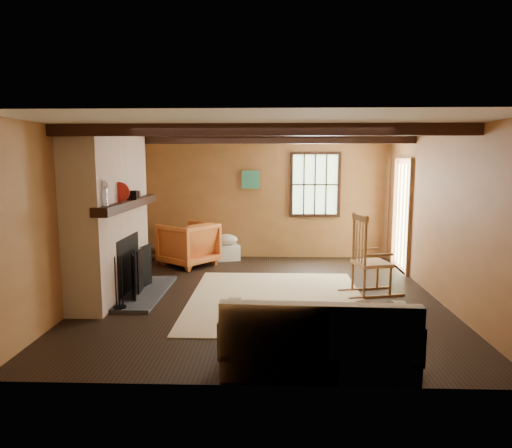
{
  "coord_description": "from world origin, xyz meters",
  "views": [
    {
      "loc": [
        0.11,
        -6.55,
        1.97
      ],
      "look_at": [
        -0.12,
        0.4,
        1.01
      ],
      "focal_mm": 32.0,
      "sensor_mm": 36.0,
      "label": 1
    }
  ],
  "objects_px": {
    "armchair": "(188,244)",
    "sofa": "(318,342)",
    "rocking_chair": "(369,260)",
    "laundry_basket": "(226,252)",
    "fireplace": "(112,221)"
  },
  "relations": [
    {
      "from": "armchair",
      "to": "sofa",
      "type": "bearing_deg",
      "value": 62.32
    },
    {
      "from": "sofa",
      "to": "armchair",
      "type": "height_order",
      "value": "armchair"
    },
    {
      "from": "rocking_chair",
      "to": "armchair",
      "type": "bearing_deg",
      "value": 45.96
    },
    {
      "from": "sofa",
      "to": "armchair",
      "type": "bearing_deg",
      "value": 117.85
    },
    {
      "from": "rocking_chair",
      "to": "laundry_basket",
      "type": "xyz_separation_m",
      "value": [
        -2.35,
        2.3,
        -0.36
      ]
    },
    {
      "from": "laundry_basket",
      "to": "sofa",
      "type": "bearing_deg",
      "value": -74.38
    },
    {
      "from": "fireplace",
      "to": "sofa",
      "type": "distance_m",
      "value": 3.77
    },
    {
      "from": "fireplace",
      "to": "rocking_chair",
      "type": "height_order",
      "value": "fireplace"
    },
    {
      "from": "laundry_basket",
      "to": "fireplace",
      "type": "bearing_deg",
      "value": -120.71
    },
    {
      "from": "armchair",
      "to": "fireplace",
      "type": "bearing_deg",
      "value": 15.11
    },
    {
      "from": "fireplace",
      "to": "laundry_basket",
      "type": "distance_m",
      "value": 2.98
    },
    {
      "from": "laundry_basket",
      "to": "armchair",
      "type": "distance_m",
      "value": 0.89
    },
    {
      "from": "fireplace",
      "to": "sofa",
      "type": "xyz_separation_m",
      "value": [
        2.79,
        -2.39,
        -0.84
      ]
    },
    {
      "from": "rocking_chair",
      "to": "armchair",
      "type": "relative_size",
      "value": 1.33
    },
    {
      "from": "laundry_basket",
      "to": "rocking_chair",
      "type": "bearing_deg",
      "value": -44.35
    }
  ]
}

